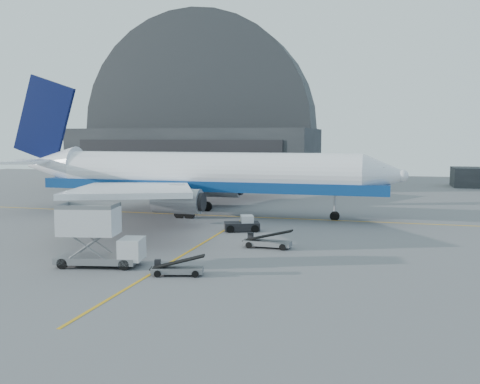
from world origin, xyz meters
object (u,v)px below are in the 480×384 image
(catering_truck, at_px, (97,237))
(belt_loader_b, at_px, (267,242))
(pushback_tug, at_px, (243,225))
(belt_loader_a, at_px, (177,269))
(airliner, at_px, (193,174))

(catering_truck, relative_size, belt_loader_b, 1.53)
(catering_truck, height_order, belt_loader_b, catering_truck)
(catering_truck, bearing_deg, pushback_tug, 57.98)
(pushback_tug, bearing_deg, belt_loader_a, -110.30)
(pushback_tug, bearing_deg, catering_truck, -131.67)
(catering_truck, bearing_deg, belt_loader_b, 31.23)
(airliner, relative_size, belt_loader_b, 11.55)
(airliner, bearing_deg, pushback_tug, -47.60)
(belt_loader_a, bearing_deg, pushback_tug, 76.02)
(pushback_tug, bearing_deg, belt_loader_b, -81.31)
(catering_truck, xyz_separation_m, pushback_tug, (7.33, 18.60, -1.74))
(airliner, xyz_separation_m, catering_truck, (2.25, -29.09, -2.99))
(airliner, distance_m, belt_loader_b, 23.78)
(catering_truck, height_order, belt_loader_a, catering_truck)
(pushback_tug, relative_size, belt_loader_a, 1.03)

